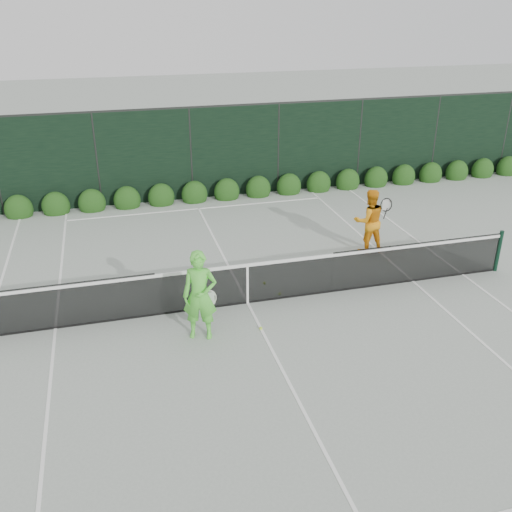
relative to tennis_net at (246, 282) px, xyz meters
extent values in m
plane|color=gray|center=(0.02, 0.00, -0.53)|extent=(80.00, 80.00, 0.00)
cylinder|color=#113322|center=(6.42, 0.00, 0.00)|extent=(0.10, 0.10, 1.07)
cube|color=black|center=(-4.18, 0.00, -0.02)|extent=(4.40, 0.01, 1.02)
cube|color=black|center=(0.02, 0.00, -0.05)|extent=(4.00, 0.01, 0.96)
cube|color=black|center=(4.22, 0.00, -0.02)|extent=(4.40, 0.01, 1.02)
cube|color=white|center=(0.02, 0.00, 0.41)|extent=(12.80, 0.03, 0.07)
cube|color=black|center=(0.02, 0.00, -0.51)|extent=(12.80, 0.02, 0.04)
cube|color=white|center=(0.02, 0.00, -0.07)|extent=(0.05, 0.03, 0.91)
imported|color=#59D83F|center=(-1.21, -1.06, 0.40)|extent=(0.78, 0.63, 1.86)
torus|color=silver|center=(-1.01, -0.96, 0.25)|extent=(0.30, 0.05, 0.30)
cylinder|color=black|center=(-1.01, -0.96, 0.01)|extent=(0.10, 0.03, 0.30)
imported|color=orange|center=(3.84, 1.95, 0.33)|extent=(0.87, 0.70, 1.73)
torus|color=black|center=(4.19, 1.75, 0.81)|extent=(0.30, 0.10, 0.30)
cylinder|color=black|center=(4.19, 1.75, 0.57)|extent=(0.10, 0.03, 0.30)
cube|color=white|center=(5.51, 0.00, -0.53)|extent=(0.06, 23.77, 0.01)
cube|color=white|center=(-4.09, 0.00, -0.53)|extent=(0.06, 23.77, 0.01)
cube|color=white|center=(4.14, 0.00, -0.53)|extent=(0.06, 23.77, 0.01)
cube|color=white|center=(0.02, 11.88, -0.53)|extent=(11.03, 0.06, 0.01)
cube|color=white|center=(0.02, 6.40, -0.53)|extent=(8.23, 0.06, 0.01)
cube|color=white|center=(0.02, 0.00, -0.53)|extent=(0.06, 12.80, 0.01)
cube|color=black|center=(0.02, 7.50, 0.97)|extent=(32.00, 0.06, 3.00)
cube|color=#262826|center=(0.02, 7.50, 2.50)|extent=(32.00, 0.06, 0.06)
cylinder|color=#262826|center=(-2.98, 7.50, 0.97)|extent=(0.08, 0.08, 3.00)
cylinder|color=#262826|center=(0.02, 7.50, 0.97)|extent=(0.08, 0.08, 3.00)
cylinder|color=#262826|center=(3.02, 7.50, 0.97)|extent=(0.08, 0.08, 3.00)
cylinder|color=#262826|center=(6.02, 7.50, 0.97)|extent=(0.08, 0.08, 3.00)
cylinder|color=#262826|center=(9.02, 7.50, 0.97)|extent=(0.08, 0.08, 3.00)
cylinder|color=#262826|center=(12.02, 7.50, 0.97)|extent=(0.08, 0.08, 3.00)
ellipsoid|color=#13360E|center=(-5.48, 7.15, -0.30)|extent=(0.86, 0.65, 0.94)
ellipsoid|color=#13360E|center=(-4.38, 7.15, -0.30)|extent=(0.86, 0.65, 0.94)
ellipsoid|color=#13360E|center=(-3.28, 7.15, -0.30)|extent=(0.86, 0.65, 0.94)
ellipsoid|color=#13360E|center=(-2.18, 7.15, -0.30)|extent=(0.86, 0.65, 0.94)
ellipsoid|color=#13360E|center=(-1.08, 7.15, -0.30)|extent=(0.86, 0.65, 0.94)
ellipsoid|color=#13360E|center=(0.02, 7.15, -0.30)|extent=(0.86, 0.65, 0.94)
ellipsoid|color=#13360E|center=(1.12, 7.15, -0.30)|extent=(0.86, 0.65, 0.94)
ellipsoid|color=#13360E|center=(2.22, 7.15, -0.30)|extent=(0.86, 0.65, 0.94)
ellipsoid|color=#13360E|center=(3.32, 7.15, -0.30)|extent=(0.86, 0.65, 0.94)
ellipsoid|color=#13360E|center=(4.42, 7.15, -0.30)|extent=(0.86, 0.65, 0.94)
ellipsoid|color=#13360E|center=(5.52, 7.15, -0.30)|extent=(0.86, 0.65, 0.94)
ellipsoid|color=#13360E|center=(6.62, 7.15, -0.30)|extent=(0.86, 0.65, 0.94)
ellipsoid|color=#13360E|center=(7.72, 7.15, -0.30)|extent=(0.86, 0.65, 0.94)
ellipsoid|color=#13360E|center=(8.82, 7.15, -0.30)|extent=(0.86, 0.65, 0.94)
ellipsoid|color=#13360E|center=(9.92, 7.15, -0.30)|extent=(0.86, 0.65, 0.94)
ellipsoid|color=#13360E|center=(11.02, 7.15, -0.30)|extent=(0.86, 0.65, 0.94)
ellipsoid|color=#13360E|center=(12.12, 7.15, -0.30)|extent=(0.86, 0.65, 0.94)
sphere|color=#B7E833|center=(0.83, 0.18, -0.50)|extent=(0.07, 0.07, 0.07)
sphere|color=#B7E833|center=(0.64, 0.79, -0.50)|extent=(0.07, 0.07, 0.07)
sphere|color=#B7E833|center=(0.01, -1.15, -0.50)|extent=(0.07, 0.07, 0.07)
camera|label=1|loc=(-2.70, -10.82, 5.78)|focal=40.00mm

